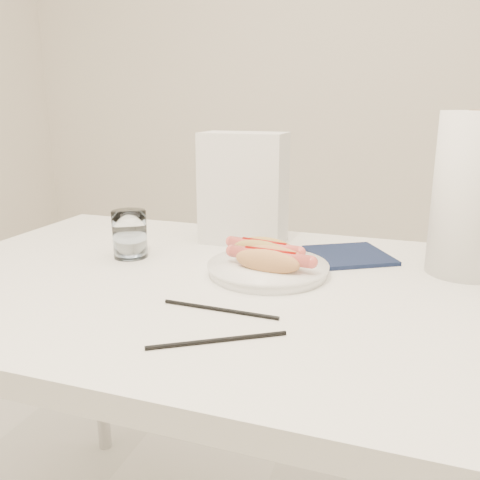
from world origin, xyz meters
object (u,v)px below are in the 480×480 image
(water_glass, at_px, (130,234))
(paper_towel_roll, at_px, (470,195))
(hotdog_right, at_px, (270,260))
(hotdog_left, at_px, (264,250))
(napkin_box, at_px, (244,189))
(plate, at_px, (268,270))
(table, at_px, (222,309))

(water_glass, distance_m, paper_towel_roll, 0.68)
(paper_towel_roll, bearing_deg, hotdog_right, -155.18)
(hotdog_left, bearing_deg, napkin_box, 131.76)
(napkin_box, bearing_deg, hotdog_right, -61.73)
(hotdog_left, xyz_separation_m, water_glass, (-0.29, -0.02, 0.01))
(plate, relative_size, paper_towel_roll, 0.73)
(hotdog_left, relative_size, water_glass, 1.54)
(plate, distance_m, napkin_box, 0.27)
(water_glass, xyz_separation_m, napkin_box, (0.19, 0.19, 0.08))
(hotdog_left, xyz_separation_m, paper_towel_roll, (0.37, 0.10, 0.12))
(plate, bearing_deg, napkin_box, 119.77)
(table, bearing_deg, paper_towel_roll, 23.62)
(water_glass, bearing_deg, hotdog_left, 3.80)
(plate, xyz_separation_m, hotdog_right, (0.01, -0.03, 0.03))
(plate, xyz_separation_m, water_glass, (-0.31, 0.02, 0.04))
(table, height_order, hotdog_right, hotdog_right)
(plate, bearing_deg, paper_towel_roll, 20.48)
(hotdog_left, bearing_deg, table, -110.27)
(hotdog_right, bearing_deg, table, -154.07)
(hotdog_right, bearing_deg, hotdog_left, 123.01)
(hotdog_right, xyz_separation_m, water_glass, (-0.32, 0.04, 0.01))
(hotdog_left, bearing_deg, paper_towel_roll, 26.07)
(hotdog_right, bearing_deg, plate, 120.77)
(table, distance_m, water_glass, 0.27)
(table, bearing_deg, hotdog_left, 58.24)
(table, height_order, hotdog_left, hotdog_left)
(plate, bearing_deg, table, -143.44)
(plate, height_order, paper_towel_roll, paper_towel_roll)
(hotdog_left, xyz_separation_m, napkin_box, (-0.10, 0.17, 0.09))
(hotdog_right, xyz_separation_m, napkin_box, (-0.13, 0.24, 0.09))
(table, distance_m, napkin_box, 0.33)
(table, xyz_separation_m, hotdog_left, (0.06, 0.09, 0.10))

